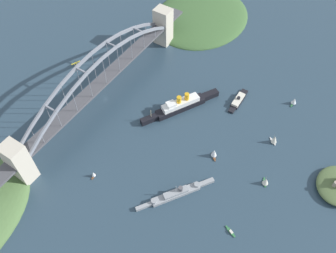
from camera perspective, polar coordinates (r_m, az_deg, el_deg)
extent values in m
plane|color=#283D4C|center=(394.19, -9.85, 4.35)|extent=(1400.00, 1400.00, 0.00)
cube|color=beige|center=(442.78, -0.78, 15.54)|extent=(15.59, 18.88, 45.90)
cube|color=beige|center=(338.55, -22.45, -5.23)|extent=(15.59, 18.88, 45.90)
cube|color=#47474C|center=(375.43, -10.40, 7.02)|extent=(209.59, 14.61, 2.40)
cube|color=#47474C|center=(454.26, 0.67, 17.13)|extent=(24.00, 14.61, 2.40)
cube|color=#47474C|center=(332.56, -25.03, -7.26)|extent=(24.00, 14.61, 2.40)
cube|color=gray|center=(430.57, -2.68, 15.82)|extent=(23.30, 1.80, 14.95)
cube|color=gray|center=(410.27, -4.53, 15.48)|extent=(23.01, 1.80, 12.39)
cube|color=gray|center=(392.06, -6.53, 14.78)|extent=(22.69, 1.80, 9.81)
cube|color=gray|center=(376.06, -8.65, 13.67)|extent=(22.32, 1.80, 7.20)
cube|color=gray|center=(362.44, -10.87, 12.12)|extent=(21.94, 1.80, 4.54)
cube|color=gray|center=(351.43, -13.15, 10.10)|extent=(21.94, 1.80, 4.54)
cube|color=gray|center=(343.27, -15.44, 7.63)|extent=(22.32, 1.80, 7.20)
cube|color=gray|center=(338.23, -17.70, 4.72)|extent=(22.69, 1.80, 9.81)
cube|color=gray|center=(336.58, -19.86, 1.44)|extent=(23.01, 1.80, 12.39)
cube|color=gray|center=(338.58, -21.90, -2.12)|extent=(23.30, 1.80, 14.95)
cube|color=gray|center=(424.47, -1.17, 15.25)|extent=(23.30, 1.80, 14.95)
cube|color=gray|center=(403.87, -2.97, 14.90)|extent=(23.01, 1.80, 12.39)
cube|color=gray|center=(385.35, -4.93, 14.17)|extent=(22.69, 1.80, 9.81)
cube|color=gray|center=(369.06, -7.02, 13.03)|extent=(22.32, 1.80, 7.20)
cube|color=gray|center=(355.18, -9.23, 11.43)|extent=(21.94, 1.80, 4.54)
cube|color=gray|center=(343.93, -11.51, 9.36)|extent=(21.94, 1.80, 4.54)
cube|color=gray|center=(335.59, -13.82, 6.82)|extent=(22.32, 1.80, 7.20)
cube|color=gray|center=(330.43, -16.10, 3.84)|extent=(22.69, 1.80, 9.81)
cube|color=gray|center=(328.75, -18.32, 0.48)|extent=(23.01, 1.80, 12.39)
cube|color=gray|center=(330.79, -20.41, -3.16)|extent=(23.30, 1.80, 14.95)
cube|color=gray|center=(438.26, -1.07, 15.62)|extent=(1.40, 13.15, 1.40)
cube|color=gray|center=(397.37, -4.73, 14.92)|extent=(1.40, 13.15, 1.40)
cube|color=gray|center=(365.12, -8.95, 12.66)|extent=(1.40, 13.15, 1.40)
cube|color=gray|center=(342.91, -13.50, 8.58)|extent=(1.40, 13.15, 1.40)
cube|color=gray|center=(332.77, -18.03, 2.71)|extent=(1.40, 13.15, 1.40)
cube|color=gray|center=(336.83, -22.16, -4.48)|extent=(1.40, 13.15, 1.40)
cylinder|color=gray|center=(423.25, -3.55, 15.14)|extent=(0.56, 0.56, 10.95)
cylinder|color=gray|center=(417.05, -2.03, 14.56)|extent=(0.56, 0.56, 10.95)
cylinder|color=gray|center=(406.91, -5.40, 14.08)|extent=(0.56, 0.56, 20.40)
cylinder|color=gray|center=(400.45, -3.85, 13.47)|extent=(0.56, 0.56, 20.40)
cylinder|color=gray|center=(392.00, -7.37, 12.76)|extent=(0.56, 0.56, 27.16)
cylinder|color=gray|center=(385.30, -5.79, 12.12)|extent=(0.56, 0.56, 27.16)
cylinder|color=gray|center=(378.67, -9.44, 11.17)|extent=(0.56, 0.56, 31.21)
cylinder|color=gray|center=(371.72, -7.84, 10.49)|extent=(0.56, 0.56, 31.21)
cylinder|color=gray|center=(367.04, -11.59, 9.31)|extent=(0.56, 0.56, 32.56)
cylinder|color=gray|center=(359.87, -9.99, 8.58)|extent=(0.56, 0.56, 32.56)
cylinder|color=gray|center=(357.30, -13.81, 7.16)|extent=(0.56, 0.56, 31.21)
cylinder|color=gray|center=(349.93, -12.22, 6.37)|extent=(0.56, 0.56, 31.21)
cylinder|color=gray|center=(349.60, -16.08, 4.73)|extent=(0.56, 0.56, 27.16)
cylinder|color=gray|center=(342.06, -14.51, 3.88)|extent=(0.56, 0.56, 27.16)
cylinder|color=gray|center=(344.10, -18.37, 2.06)|extent=(0.56, 0.56, 20.40)
cylinder|color=gray|center=(336.44, -16.83, 1.13)|extent=(0.56, 0.56, 20.40)
cylinder|color=gray|center=(340.95, -20.66, -0.83)|extent=(0.56, 0.56, 10.95)
cylinder|color=gray|center=(333.22, -19.15, -1.83)|extent=(0.56, 0.56, 10.95)
ellipsoid|color=#3D6033|center=(498.12, 5.23, 16.79)|extent=(139.99, 117.59, 17.68)
cube|color=black|center=(376.92, 1.97, 3.13)|extent=(52.74, 35.86, 6.24)
cube|color=black|center=(366.40, -2.99, 1.12)|extent=(18.72, 14.00, 6.24)
cube|color=black|center=(390.52, 6.64, 4.99)|extent=(19.30, 15.04, 6.24)
cube|color=white|center=(372.56, 1.99, 3.70)|extent=(40.08, 27.84, 5.32)
cube|color=white|center=(365.69, 0.47, 3.53)|extent=(11.78, 11.45, 3.20)
cylinder|color=gold|center=(367.00, 1.74, 4.26)|extent=(4.87, 4.87, 7.70)
cylinder|color=gold|center=(370.19, 2.99, 4.75)|extent=(4.87, 4.87, 7.70)
cylinder|color=tan|center=(360.68, -2.72, 2.06)|extent=(0.50, 0.50, 10.00)
cube|color=gray|center=(322.15, 1.23, -10.62)|extent=(41.02, 30.96, 3.26)
cube|color=gray|center=(317.68, -3.81, -12.46)|extent=(14.15, 11.02, 3.26)
cube|color=gray|center=(329.26, 6.03, -8.77)|extent=(14.51, 11.56, 3.26)
cube|color=gray|center=(319.42, 1.24, -10.37)|extent=(21.73, 17.28, 2.88)
cylinder|color=gray|center=(316.33, -2.23, -11.68)|extent=(5.07, 5.07, 2.20)
cylinder|color=gray|center=(324.37, 4.59, -9.12)|extent=(5.07, 5.07, 2.20)
cylinder|color=gray|center=(313.71, 1.26, -9.83)|extent=(0.60, 0.60, 10.00)
cylinder|color=#4C4C51|center=(317.11, 2.00, -9.79)|extent=(3.98, 3.98, 4.40)
cube|color=black|center=(391.91, 10.98, 3.97)|extent=(22.29, 8.75, 2.11)
cube|color=black|center=(382.43, 10.06, 2.58)|extent=(7.50, 5.93, 2.11)
cube|color=black|center=(401.70, 11.86, 5.30)|extent=(7.53, 7.09, 2.11)
cube|color=beige|center=(390.19, 11.03, 4.20)|extent=(20.42, 7.47, 2.58)
cylinder|color=black|center=(388.37, 11.09, 4.44)|extent=(3.29, 3.29, 2.40)
cylinder|color=gray|center=(349.57, 24.84, -8.29)|extent=(3.60, 3.60, 7.02)
cylinder|color=#B7B7B2|center=(437.27, -14.39, 9.29)|extent=(3.16, 5.93, 0.90)
cylinder|color=#B7B7B2|center=(437.84, -14.05, 9.45)|extent=(3.16, 5.93, 0.90)
cylinder|color=navy|center=(436.57, -14.42, 9.39)|extent=(0.14, 0.14, 1.20)
cylinder|color=navy|center=(437.15, -14.08, 9.55)|extent=(0.14, 0.14, 1.20)
ellipsoid|color=gold|center=(436.06, -14.28, 9.59)|extent=(4.17, 7.73, 1.23)
cylinder|color=navy|center=(438.64, -14.48, 9.84)|extent=(1.38, 1.19, 1.17)
cube|color=gold|center=(436.44, -14.35, 9.71)|extent=(10.80, 5.81, 0.20)
cube|color=gold|center=(433.47, -14.09, 9.35)|extent=(4.28, 2.63, 0.12)
cube|color=navy|center=(432.65, -14.12, 9.47)|extent=(0.54, 1.06, 1.50)
cube|color=brown|center=(345.51, 7.24, -4.76)|extent=(5.92, 5.66, 1.05)
cube|color=brown|center=(343.51, 7.40, -5.31)|extent=(2.15, 2.08, 1.05)
cube|color=brown|center=(347.54, 7.09, -4.22)|extent=(2.29, 2.24, 1.05)
cylinder|color=tan|center=(340.58, 7.36, -4.32)|extent=(0.16, 0.16, 10.20)
cone|color=white|center=(341.89, 7.28, -4.12)|extent=(7.68, 7.68, 8.16)
cube|color=brown|center=(338.57, -11.66, -7.75)|extent=(3.92, 2.08, 0.97)
cube|color=brown|center=(337.70, -11.89, -8.08)|extent=(1.33, 0.88, 0.97)
cube|color=brown|center=(339.46, -11.43, -7.43)|extent=(1.35, 1.02, 0.97)
cylinder|color=tan|center=(335.24, -11.79, -7.47)|extent=(0.16, 0.16, 6.63)
cone|color=white|center=(335.91, -11.68, -7.35)|extent=(3.86, 3.86, 5.30)
cube|color=#2D6B3D|center=(313.80, 9.80, -15.99)|extent=(4.96, 7.29, 0.89)
cube|color=#2D6B3D|center=(314.77, 9.25, -15.37)|extent=(2.15, 2.64, 0.89)
cube|color=#2D6B3D|center=(312.89, 10.36, -16.61)|extent=(2.40, 2.75, 0.89)
cube|color=beige|center=(312.72, 9.93, -16.04)|extent=(3.17, 3.94, 1.07)
cube|color=#2D6B3D|center=(340.34, 15.01, -8.50)|extent=(6.57, 5.39, 0.74)
cube|color=#2D6B3D|center=(342.27, 14.94, -7.92)|extent=(2.35, 2.07, 0.74)
cube|color=#2D6B3D|center=(338.45, 15.08, -9.09)|extent=(2.47, 2.29, 0.74)
cylinder|color=tan|center=(336.56, 15.17, -8.03)|extent=(0.16, 0.16, 8.78)
cone|color=silver|center=(336.09, 15.18, -8.32)|extent=(7.50, 7.50, 7.03)
cube|color=silver|center=(367.47, 16.18, -2.26)|extent=(5.37, 6.17, 0.82)
cube|color=silver|center=(369.16, 15.88, -1.79)|extent=(2.01, 2.22, 0.82)
cube|color=silver|center=(365.82, 16.49, -2.73)|extent=(2.17, 2.34, 0.82)
cylinder|color=tan|center=(363.20, 16.34, -1.67)|extent=(0.16, 0.16, 10.65)
cone|color=silver|center=(362.88, 16.46, -1.93)|extent=(7.64, 7.64, 8.52)
cube|color=#2D6B3D|center=(404.78, 19.07, 3.36)|extent=(5.87, 2.43, 0.98)
cube|color=#2D6B3D|center=(402.12, 18.85, 3.03)|extent=(1.97, 1.06, 0.98)
cube|color=#2D6B3D|center=(407.46, 19.29, 3.69)|extent=(1.98, 1.25, 0.98)
cylinder|color=tan|center=(401.26, 19.21, 3.74)|extent=(0.16, 0.16, 7.99)
cone|color=white|center=(402.72, 19.29, 3.84)|extent=(5.56, 5.56, 6.39)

